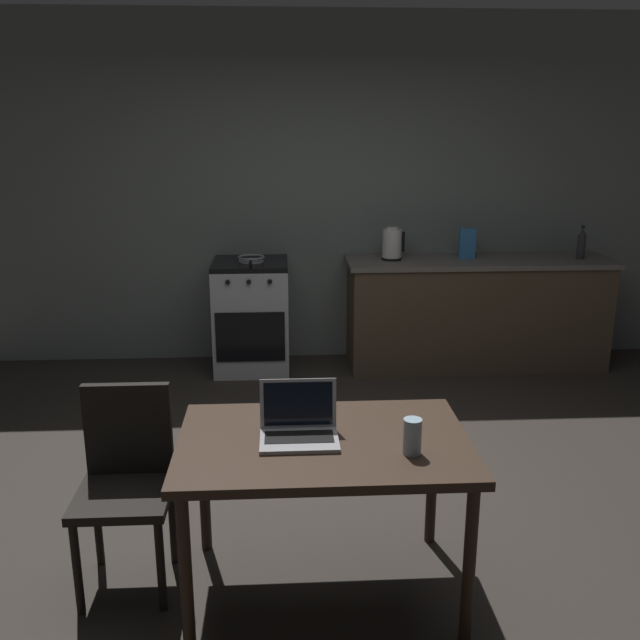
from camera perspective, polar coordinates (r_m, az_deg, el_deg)
ground_plane at (r=3.89m, az=1.60°, el=-14.74°), size 12.00×12.00×0.00m
back_wall at (r=5.96m, az=2.51°, el=10.39°), size 6.40×0.10×2.84m
kitchen_counter at (r=5.99m, az=12.52°, el=0.64°), size 2.16×0.64×0.90m
stove_oven at (r=5.77m, az=-5.59°, el=0.35°), size 0.60×0.62×0.90m
dining_table at (r=2.96m, az=0.30°, el=-10.92°), size 1.20×0.80×0.72m
chair at (r=3.22m, az=-15.48°, el=-11.95°), size 0.40×0.40×0.88m
laptop at (r=2.91m, az=-1.73°, el=-8.78°), size 0.32×0.25×0.23m
electric_kettle at (r=5.71m, az=5.88°, el=6.15°), size 0.18×0.16×0.26m
bottle at (r=6.10m, az=20.49°, el=5.86°), size 0.07×0.07×0.27m
frying_pan at (r=5.63m, az=-5.62°, el=4.97°), size 0.22×0.39×0.05m
drinking_glass at (r=2.80m, az=7.51°, el=-9.37°), size 0.07×0.07×0.15m
cereal_box at (r=5.86m, az=11.87°, el=6.12°), size 0.13×0.05×0.25m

